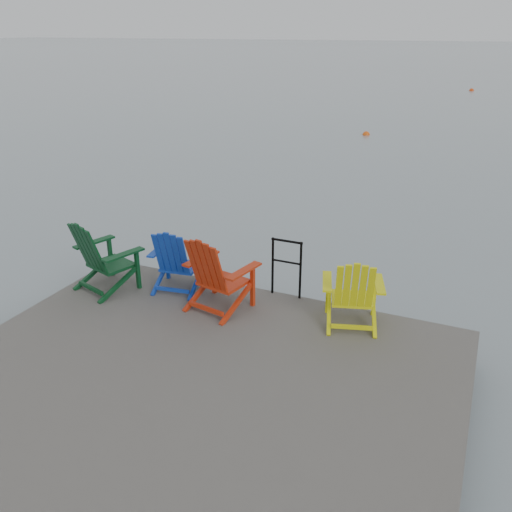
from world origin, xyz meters
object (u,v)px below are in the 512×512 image
at_px(chair_blue, 177,259).
at_px(chair_red, 217,273).
at_px(handrail, 287,262).
at_px(chair_green, 102,255).
at_px(chair_yellow, 353,291).
at_px(buoy_d, 471,91).
at_px(buoy_b, 366,135).

bearing_deg(chair_blue, chair_red, -28.31).
xyz_separation_m(handrail, chair_green, (-2.63, -0.93, 0.03)).
relative_size(chair_green, chair_blue, 1.11).
bearing_deg(chair_yellow, handrail, 139.86).
bearing_deg(chair_yellow, chair_blue, 162.95).
bearing_deg(chair_red, buoy_d, 99.50).
relative_size(chair_yellow, buoy_d, 3.07).
distance_m(chair_green, buoy_b, 17.31).
bearing_deg(chair_green, handrail, 37.18).
bearing_deg(chair_green, chair_red, 21.89).
height_order(chair_green, chair_red, chair_red).
xyz_separation_m(handrail, chair_blue, (-1.59, -0.48, -0.03)).
bearing_deg(chair_red, chair_blue, 171.04).
xyz_separation_m(buoy_b, buoy_d, (2.94, 20.45, 0.00)).
xyz_separation_m(chair_red, buoy_b, (-1.80, 17.14, -1.07)).
bearing_deg(chair_green, buoy_b, 107.46).
xyz_separation_m(handrail, chair_yellow, (1.13, -0.48, -0.03)).
bearing_deg(buoy_b, chair_green, -90.24).
bearing_deg(chair_yellow, chair_green, 169.71).
bearing_deg(buoy_d, buoy_b, -98.19).
distance_m(handrail, chair_green, 2.79).
bearing_deg(chair_blue, handrail, 8.76).
height_order(chair_green, chair_yellow, chair_green).
xyz_separation_m(chair_green, chair_yellow, (3.75, 0.45, -0.05)).
xyz_separation_m(chair_blue, buoy_b, (-0.96, 16.83, -1.01)).
bearing_deg(chair_red, handrail, 57.81).
height_order(chair_green, buoy_b, chair_green).
distance_m(handrail, chair_red, 1.09).
distance_m(chair_green, chair_yellow, 3.78).
height_order(chair_yellow, buoy_b, chair_yellow).
distance_m(handrail, buoy_b, 16.58).
bearing_deg(buoy_d, chair_blue, -93.04).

